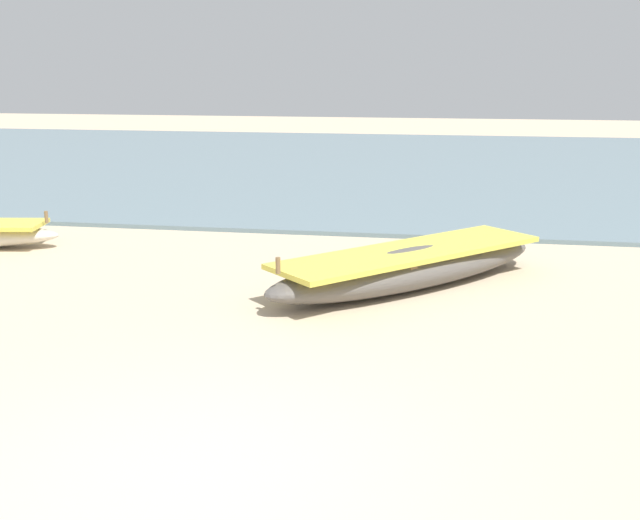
% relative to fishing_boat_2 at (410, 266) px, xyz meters
% --- Properties ---
extents(ground, '(80.00, 80.00, 0.00)m').
position_rel_fishing_boat_2_xyz_m(ground, '(-1.25, -5.43, -0.29)').
color(ground, beige).
extents(sea_water, '(60.00, 20.00, 0.08)m').
position_rel_fishing_boat_2_xyz_m(sea_water, '(-1.25, 13.02, -0.25)').
color(sea_water, slate).
rests_on(sea_water, ground).
extents(fishing_boat_2, '(4.04, 4.14, 0.73)m').
position_rel_fishing_boat_2_xyz_m(fishing_boat_2, '(0.00, 0.00, 0.00)').
color(fishing_boat_2, '#5B5651').
rests_on(fishing_boat_2, ground).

